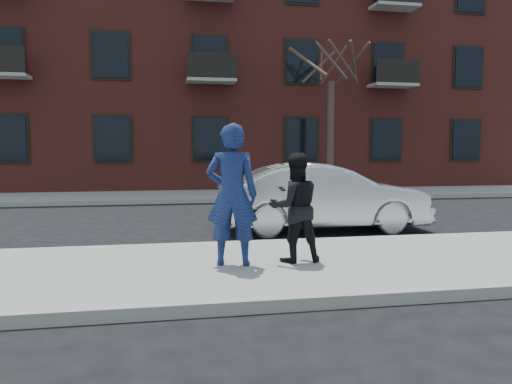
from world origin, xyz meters
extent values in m
plane|color=black|center=(0.00, 0.00, 0.00)|extent=(100.00, 100.00, 0.00)
cube|color=gray|center=(0.00, -0.25, 0.07)|extent=(50.00, 3.50, 0.15)
cube|color=#999691|center=(0.00, 1.55, 0.07)|extent=(50.00, 0.10, 0.15)
cube|color=gray|center=(0.00, 11.25, 0.07)|extent=(50.00, 3.50, 0.15)
cube|color=#999691|center=(0.00, 9.45, 0.07)|extent=(50.00, 0.10, 0.15)
cube|color=maroon|center=(2.00, 18.00, 6.00)|extent=(24.00, 10.00, 12.00)
cube|color=black|center=(-7.50, 12.94, 2.20)|extent=(1.30, 0.06, 1.70)
cube|color=black|center=(3.90, 12.94, 2.20)|extent=(1.30, 0.06, 1.70)
cube|color=black|center=(11.50, 12.94, 2.20)|extent=(1.30, 0.06, 1.70)
cube|color=black|center=(-7.50, 12.94, 5.40)|extent=(1.30, 0.06, 1.70)
cube|color=black|center=(3.90, 12.94, 5.40)|extent=(1.30, 0.06, 1.70)
cube|color=black|center=(11.50, 12.94, 5.40)|extent=(1.30, 0.06, 1.70)
cylinder|color=#34261F|center=(4.50, 11.00, 2.25)|extent=(0.26, 0.26, 4.20)
imported|color=silver|center=(1.63, 3.20, 0.75)|extent=(4.58, 1.67, 1.50)
imported|color=navy|center=(-0.87, -0.24, 1.16)|extent=(0.83, 0.64, 2.02)
cube|color=black|center=(-0.87, -0.02, 1.45)|extent=(0.10, 0.14, 0.08)
imported|color=black|center=(0.08, -0.19, 0.95)|extent=(0.80, 0.63, 1.61)
cube|color=black|center=(-0.08, -0.01, 1.22)|extent=(0.10, 0.15, 0.06)
camera|label=1|loc=(-1.84, -7.24, 1.81)|focal=35.00mm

